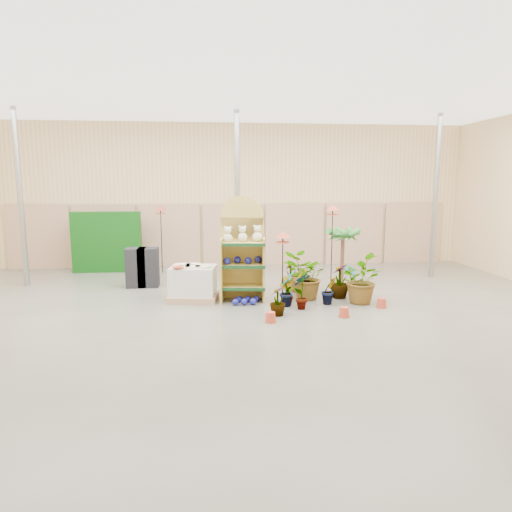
{
  "coord_description": "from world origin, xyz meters",
  "views": [
    {
      "loc": [
        -0.72,
        -8.64,
        2.63
      ],
      "look_at": [
        0.3,
        1.5,
        1.0
      ],
      "focal_mm": 32.0,
      "sensor_mm": 36.0,
      "label": 1
    }
  ],
  "objects": [
    {
      "name": "room",
      "position": [
        0.0,
        0.91,
        2.21
      ],
      "size": [
        15.2,
        12.1,
        4.7
      ],
      "color": "#565449",
      "rests_on": "ground"
    },
    {
      "name": "bird_table_right",
      "position": [
        2.28,
        2.33,
        1.96
      ],
      "size": [
        0.34,
        0.34,
        2.11
      ],
      "color": "black",
      "rests_on": "ground"
    },
    {
      "name": "potted_plant_7",
      "position": [
        0.6,
        0.15,
        0.29
      ],
      "size": [
        0.44,
        0.44,
        0.59
      ],
      "primitive_type": "imported",
      "rotation": [
        0.0,
        0.0,
        4.25
      ],
      "color": "#2C782C",
      "rests_on": "ground"
    },
    {
      "name": "potted_plant_0",
      "position": [
        0.94,
        0.9,
        0.37
      ],
      "size": [
        0.28,
        0.4,
        0.75
      ],
      "primitive_type": "imported",
      "rotation": [
        0.0,
        0.0,
        4.68
      ],
      "color": "#2C782C",
      "rests_on": "ground"
    },
    {
      "name": "potted_plant_3",
      "position": [
        2.24,
        1.42,
        0.4
      ],
      "size": [
        0.62,
        0.62,
        0.79
      ],
      "primitive_type": "imported",
      "rotation": [
        0.0,
        0.0,
        4.05
      ],
      "color": "#2C782C",
      "rests_on": "ground"
    },
    {
      "name": "potted_plant_2",
      "position": [
        1.41,
        1.36,
        0.54
      ],
      "size": [
        1.05,
        0.93,
        1.07
      ],
      "primitive_type": "imported",
      "rotation": [
        0.0,
        0.0,
        3.25
      ],
      "color": "#2C782C",
      "rests_on": "ground"
    },
    {
      "name": "teddy_bears",
      "position": [
        0.02,
        1.42,
        1.49
      ],
      "size": [
        0.87,
        0.22,
        0.36
      ],
      "color": "beige",
      "rests_on": "display_shelf"
    },
    {
      "name": "potted_plant_8",
      "position": [
        1.18,
        0.57,
        0.4
      ],
      "size": [
        0.51,
        0.47,
        0.8
      ],
      "primitive_type": "imported",
      "rotation": [
        0.0,
        0.0,
        3.74
      ],
      "color": "#2C782C",
      "rests_on": "ground"
    },
    {
      "name": "potted_plant_10",
      "position": [
        2.55,
        0.96,
        0.54
      ],
      "size": [
        0.9,
        1.02,
        1.07
      ],
      "primitive_type": "imported",
      "rotation": [
        0.0,
        0.0,
        1.51
      ],
      "color": "#2C782C",
      "rests_on": "ground"
    },
    {
      "name": "potted_plant_4",
      "position": [
        2.68,
        2.01,
        0.33
      ],
      "size": [
        0.39,
        0.31,
        0.66
      ],
      "primitive_type": "imported",
      "rotation": [
        0.0,
        0.0,
        0.23
      ],
      "color": "#2C782C",
      "rests_on": "ground"
    },
    {
      "name": "offer_sign",
      "position": [
        0.1,
        2.98,
        1.57
      ],
      "size": [
        0.5,
        0.08,
        2.2
      ],
      "color": "gray",
      "rests_on": "ground"
    },
    {
      "name": "display_shelf",
      "position": [
        -0.01,
        1.53,
        1.08
      ],
      "size": [
        1.06,
        0.74,
        2.36
      ],
      "rotation": [
        0.0,
        0.0,
        -0.13
      ],
      "color": "#AD9342",
      "rests_on": "ground"
    },
    {
      "name": "pallet_stack",
      "position": [
        -1.12,
        1.57,
        0.39
      ],
      "size": [
        1.21,
        1.06,
        0.81
      ],
      "rotation": [
        0.0,
        0.0,
        -0.15
      ],
      "color": "tan",
      "rests_on": "ground"
    },
    {
      "name": "gazing_balls_shelf",
      "position": [
        -0.01,
        1.4,
        0.92
      ],
      "size": [
        0.87,
        0.3,
        0.16
      ],
      "color": "navy",
      "rests_on": "display_shelf"
    },
    {
      "name": "potted_plant_5",
      "position": [
        1.36,
        1.57,
        0.33
      ],
      "size": [
        0.33,
        0.39,
        0.66
      ],
      "primitive_type": "imported",
      "rotation": [
        0.0,
        0.0,
        1.48
      ],
      "color": "#2C782C",
      "rests_on": "ground"
    },
    {
      "name": "palm",
      "position": [
        2.69,
        2.78,
        1.35
      ],
      "size": [
        0.7,
        0.7,
        1.59
      ],
      "color": "brown",
      "rests_on": "ground"
    },
    {
      "name": "potted_plant_1",
      "position": [
        0.87,
        0.83,
        0.32
      ],
      "size": [
        0.38,
        0.42,
        0.64
      ],
      "primitive_type": "imported",
      "rotation": [
        0.0,
        0.0,
        1.91
      ],
      "color": "#2C782C",
      "rests_on": "ground"
    },
    {
      "name": "gazing_balls_floor",
      "position": [
        0.04,
        1.1,
        0.07
      ],
      "size": [
        0.63,
        0.39,
        0.15
      ],
      "color": "navy",
      "rests_on": "ground"
    },
    {
      "name": "bird_table_front",
      "position": [
        0.82,
        0.92,
        1.5
      ],
      "size": [
        0.34,
        0.34,
        1.62
      ],
      "color": "black",
      "rests_on": "ground"
    },
    {
      "name": "potted_plant_9",
      "position": [
        1.85,
        0.89,
        0.31
      ],
      "size": [
        0.41,
        0.36,
        0.62
      ],
      "primitive_type": "imported",
      "rotation": [
        0.0,
        0.0,
        0.29
      ],
      "color": "#2C782C",
      "rests_on": "ground"
    },
    {
      "name": "charcoal_planters",
      "position": [
        -2.47,
        3.08,
        0.5
      ],
      "size": [
        0.8,
        0.5,
        1.0
      ],
      "color": "black",
      "rests_on": "ground"
    },
    {
      "name": "potted_plant_6",
      "position": [
        1.47,
        2.12,
        0.47
      ],
      "size": [
        0.94,
        1.02,
        0.94
      ],
      "primitive_type": "imported",
      "rotation": [
        0.0,
        0.0,
        4.99
      ],
      "color": "#2C782C",
      "rests_on": "ground"
    },
    {
      "name": "potted_plant_11",
      "position": [
        1.27,
        2.46,
        0.34
      ],
      "size": [
        0.48,
        0.48,
        0.68
      ],
      "primitive_type": "imported",
      "rotation": [
        0.0,
        0.0,
        4.37
      ],
      "color": "#2C782C",
      "rests_on": "ground"
    },
    {
      "name": "trellis_stock",
      "position": [
        -3.8,
        5.2,
        0.9
      ],
      "size": [
        2.0,
        0.3,
        1.8
      ],
      "primitive_type": "cube",
      "color": "#0B420C",
      "rests_on": "ground"
    },
    {
      "name": "bird_table_back",
      "position": [
        -2.17,
        4.93,
        1.85
      ],
      "size": [
        0.34,
        0.34,
        1.99
      ],
      "color": "black",
      "rests_on": "ground"
    }
  ]
}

